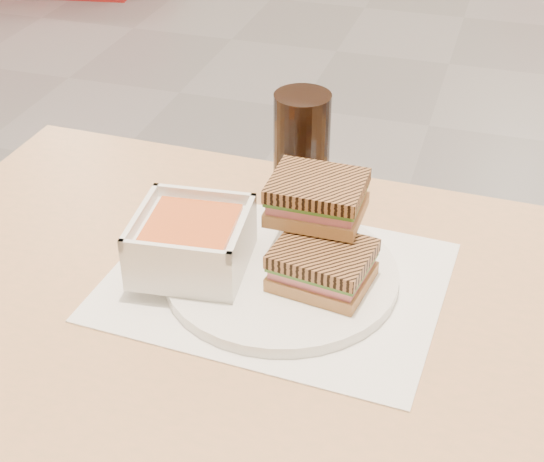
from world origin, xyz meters
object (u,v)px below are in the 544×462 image
(plate, at_px, (282,275))
(soup_bowl, at_px, (192,244))
(panini_lower, at_px, (322,265))
(cola_glass, at_px, (302,151))
(main_table, at_px, (354,418))

(plate, bearing_deg, soup_bowl, -168.11)
(soup_bowl, xyz_separation_m, panini_lower, (0.15, 0.01, -0.01))
(panini_lower, distance_m, cola_glass, 0.21)
(soup_bowl, distance_m, panini_lower, 0.15)
(panini_lower, height_order, cola_glass, cola_glass)
(main_table, relative_size, plate, 4.41)
(main_table, relative_size, cola_glass, 7.64)
(main_table, xyz_separation_m, cola_glass, (-0.14, 0.26, 0.19))
(main_table, height_order, panini_lower, panini_lower)
(soup_bowl, relative_size, cola_glass, 0.88)
(main_table, height_order, plate, plate)
(cola_glass, bearing_deg, panini_lower, -67.60)
(soup_bowl, height_order, cola_glass, cola_glass)
(main_table, bearing_deg, panini_lower, 130.66)
(plate, relative_size, panini_lower, 2.33)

